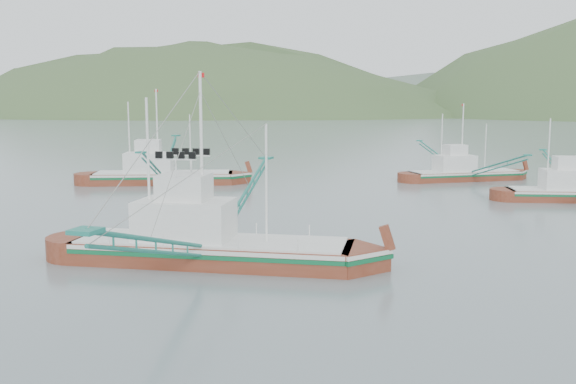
% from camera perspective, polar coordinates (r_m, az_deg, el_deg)
% --- Properties ---
extents(ground, '(1200.00, 1200.00, 0.00)m').
position_cam_1_polar(ground, '(38.81, -2.73, -5.88)').
color(ground, slate).
rests_on(ground, ground).
extents(main_boat, '(16.63, 29.24, 11.89)m').
position_cam_1_polar(main_boat, '(37.51, -7.13, -3.46)').
color(main_boat, maroon).
rests_on(main_boat, ground).
extents(bg_boat_left, '(16.16, 27.34, 11.53)m').
position_cam_1_polar(bg_boat_left, '(74.25, -11.17, 2.49)').
color(bg_boat_left, maroon).
rests_on(bg_boat_left, ground).
extents(bg_boat_far, '(16.76, 22.00, 9.78)m').
position_cam_1_polar(bg_boat_far, '(78.80, 15.38, 2.50)').
color(bg_boat_far, maroon).
rests_on(bg_boat_far, ground).
extents(headland_left, '(448.00, 308.00, 210.00)m').
position_cam_1_polar(headland_left, '(440.07, -8.27, 6.81)').
color(headland_left, '#3D582D').
rests_on(headland_left, ground).
extents(ridge_distant, '(960.00, 400.00, 240.00)m').
position_cam_1_polar(ridge_distant, '(595.55, 19.60, 6.75)').
color(ridge_distant, slate).
rests_on(ridge_distant, ground).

